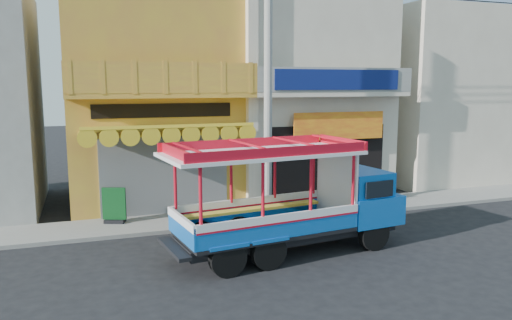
{
  "coord_description": "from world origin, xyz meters",
  "views": [
    {
      "loc": [
        -6.5,
        -11.35,
        4.42
      ],
      "look_at": [
        -1.68,
        2.5,
        2.16
      ],
      "focal_mm": 35.0,
      "sensor_mm": 36.0,
      "label": 1
    }
  ],
  "objects_px": {
    "songthaew_truck": "(304,198)",
    "potted_plant_c": "(377,190)",
    "utility_pole": "(273,63)",
    "potted_plant_b": "(342,194)",
    "potted_plant_a": "(366,186)",
    "green_sign": "(114,208)"
  },
  "relations": [
    {
      "from": "songthaew_truck",
      "to": "potted_plant_a",
      "type": "relative_size",
      "value": 6.31
    },
    {
      "from": "potted_plant_c",
      "to": "potted_plant_a",
      "type": "bearing_deg",
      "value": -103.44
    },
    {
      "from": "utility_pole",
      "to": "potted_plant_a",
      "type": "relative_size",
      "value": 26.92
    },
    {
      "from": "utility_pole",
      "to": "potted_plant_c",
      "type": "height_order",
      "value": "utility_pole"
    },
    {
      "from": "utility_pole",
      "to": "potted_plant_c",
      "type": "xyz_separation_m",
      "value": [
        4.43,
        0.8,
        -4.47
      ]
    },
    {
      "from": "songthaew_truck",
      "to": "potted_plant_b",
      "type": "xyz_separation_m",
      "value": [
        3.14,
        3.59,
        -0.88
      ]
    },
    {
      "from": "utility_pole",
      "to": "potted_plant_c",
      "type": "relative_size",
      "value": 31.61
    },
    {
      "from": "songthaew_truck",
      "to": "utility_pole",
      "type": "bearing_deg",
      "value": 85.6
    },
    {
      "from": "utility_pole",
      "to": "potted_plant_b",
      "type": "distance_m",
      "value": 5.39
    },
    {
      "from": "utility_pole",
      "to": "potted_plant_a",
      "type": "distance_m",
      "value": 6.17
    },
    {
      "from": "potted_plant_a",
      "to": "potted_plant_c",
      "type": "relative_size",
      "value": 1.17
    },
    {
      "from": "utility_pole",
      "to": "green_sign",
      "type": "distance_m",
      "value": 6.66
    },
    {
      "from": "green_sign",
      "to": "potted_plant_c",
      "type": "bearing_deg",
      "value": -1.45
    },
    {
      "from": "utility_pole",
      "to": "green_sign",
      "type": "relative_size",
      "value": 25.15
    },
    {
      "from": "green_sign",
      "to": "potted_plant_c",
      "type": "relative_size",
      "value": 1.26
    },
    {
      "from": "green_sign",
      "to": "utility_pole",
      "type": "bearing_deg",
      "value": -12.1
    },
    {
      "from": "songthaew_truck",
      "to": "potted_plant_c",
      "type": "height_order",
      "value": "songthaew_truck"
    },
    {
      "from": "songthaew_truck",
      "to": "green_sign",
      "type": "height_order",
      "value": "songthaew_truck"
    },
    {
      "from": "potted_plant_a",
      "to": "utility_pole",
      "type": "bearing_deg",
      "value": 174.32
    },
    {
      "from": "green_sign",
      "to": "potted_plant_b",
      "type": "bearing_deg",
      "value": -2.73
    },
    {
      "from": "potted_plant_b",
      "to": "potted_plant_a",
      "type": "bearing_deg",
      "value": -125.97
    },
    {
      "from": "potted_plant_a",
      "to": "potted_plant_c",
      "type": "xyz_separation_m",
      "value": [
        0.25,
        -0.33,
        -0.08
      ]
    }
  ]
}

